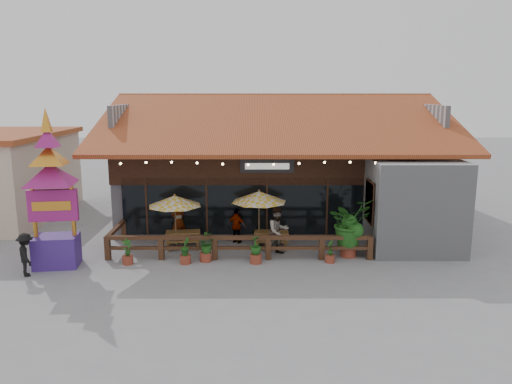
{
  "coord_description": "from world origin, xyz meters",
  "views": [
    {
      "loc": [
        -0.98,
        -18.31,
        6.18
      ],
      "look_at": [
        -0.95,
        1.5,
        2.18
      ],
      "focal_mm": 35.0,
      "sensor_mm": 36.0,
      "label": 1
    }
  ],
  "objects_px": {
    "umbrella_left": "(175,201)",
    "thai_sign_tower": "(51,178)",
    "pedestrian": "(26,255)",
    "tropical_plant": "(350,223)",
    "picnic_table_left": "(183,237)",
    "picnic_table_right": "(271,237)",
    "umbrella_right": "(259,197)"
  },
  "relations": [
    {
      "from": "picnic_table_right",
      "to": "thai_sign_tower",
      "type": "bearing_deg",
      "value": -164.3
    },
    {
      "from": "umbrella_left",
      "to": "picnic_table_left",
      "type": "height_order",
      "value": "umbrella_left"
    },
    {
      "from": "thai_sign_tower",
      "to": "tropical_plant",
      "type": "relative_size",
      "value": 2.68
    },
    {
      "from": "umbrella_left",
      "to": "tropical_plant",
      "type": "height_order",
      "value": "tropical_plant"
    },
    {
      "from": "picnic_table_right",
      "to": "umbrella_left",
      "type": "bearing_deg",
      "value": -176.19
    },
    {
      "from": "umbrella_left",
      "to": "pedestrian",
      "type": "relative_size",
      "value": 1.68
    },
    {
      "from": "umbrella_right",
      "to": "picnic_table_left",
      "type": "height_order",
      "value": "umbrella_right"
    },
    {
      "from": "umbrella_left",
      "to": "picnic_table_right",
      "type": "height_order",
      "value": "umbrella_left"
    },
    {
      "from": "picnic_table_right",
      "to": "thai_sign_tower",
      "type": "relative_size",
      "value": 0.24
    },
    {
      "from": "umbrella_left",
      "to": "thai_sign_tower",
      "type": "xyz_separation_m",
      "value": [
        -3.98,
        -1.93,
        1.24
      ]
    },
    {
      "from": "thai_sign_tower",
      "to": "tropical_plant",
      "type": "xyz_separation_m",
      "value": [
        10.69,
        1.07,
        -1.92
      ]
    },
    {
      "from": "thai_sign_tower",
      "to": "tropical_plant",
      "type": "distance_m",
      "value": 10.92
    },
    {
      "from": "tropical_plant",
      "to": "picnic_table_left",
      "type": "bearing_deg",
      "value": 170.23
    },
    {
      "from": "tropical_plant",
      "to": "thai_sign_tower",
      "type": "bearing_deg",
      "value": -174.3
    },
    {
      "from": "umbrella_right",
      "to": "tropical_plant",
      "type": "xyz_separation_m",
      "value": [
        3.41,
        -1.15,
        -0.78
      ]
    },
    {
      "from": "pedestrian",
      "to": "tropical_plant",
      "type": "bearing_deg",
      "value": -113.65
    },
    {
      "from": "umbrella_left",
      "to": "picnic_table_left",
      "type": "xyz_separation_m",
      "value": [
        0.25,
        0.24,
        -1.53
      ]
    },
    {
      "from": "umbrella_left",
      "to": "picnic_table_left",
      "type": "bearing_deg",
      "value": 44.24
    },
    {
      "from": "picnic_table_left",
      "to": "pedestrian",
      "type": "xyz_separation_m",
      "value": [
        -4.89,
        -3.14,
        0.3
      ]
    },
    {
      "from": "thai_sign_tower",
      "to": "pedestrian",
      "type": "xyz_separation_m",
      "value": [
        -0.66,
        -0.96,
        -2.47
      ]
    },
    {
      "from": "picnic_table_left",
      "to": "thai_sign_tower",
      "type": "height_order",
      "value": "thai_sign_tower"
    },
    {
      "from": "umbrella_left",
      "to": "picnic_table_left",
      "type": "distance_m",
      "value": 1.57
    },
    {
      "from": "tropical_plant",
      "to": "pedestrian",
      "type": "bearing_deg",
      "value": -169.88
    },
    {
      "from": "picnic_table_right",
      "to": "pedestrian",
      "type": "height_order",
      "value": "pedestrian"
    },
    {
      "from": "umbrella_left",
      "to": "picnic_table_right",
      "type": "distance_m",
      "value": 4.11
    },
    {
      "from": "umbrella_right",
      "to": "thai_sign_tower",
      "type": "bearing_deg",
      "value": -163.1
    },
    {
      "from": "umbrella_right",
      "to": "picnic_table_right",
      "type": "relative_size",
      "value": 1.89
    },
    {
      "from": "umbrella_right",
      "to": "thai_sign_tower",
      "type": "height_order",
      "value": "thai_sign_tower"
    },
    {
      "from": "picnic_table_right",
      "to": "tropical_plant",
      "type": "distance_m",
      "value": 3.23
    },
    {
      "from": "umbrella_right",
      "to": "tropical_plant",
      "type": "relative_size",
      "value": 1.19
    },
    {
      "from": "umbrella_left",
      "to": "thai_sign_tower",
      "type": "relative_size",
      "value": 0.41
    },
    {
      "from": "umbrella_right",
      "to": "thai_sign_tower",
      "type": "relative_size",
      "value": 0.45
    }
  ]
}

